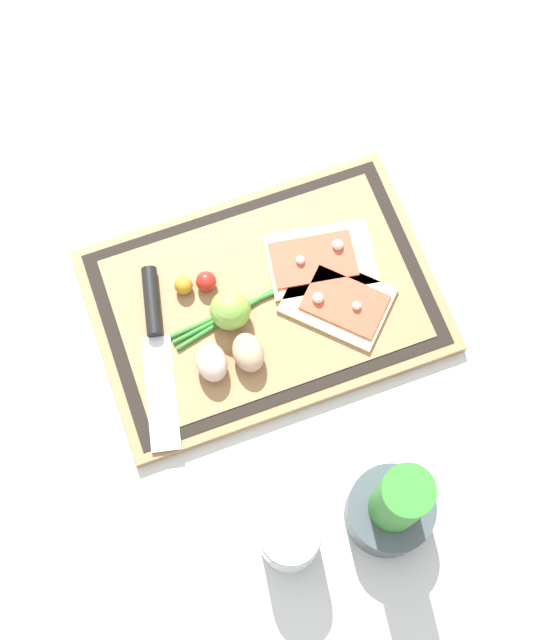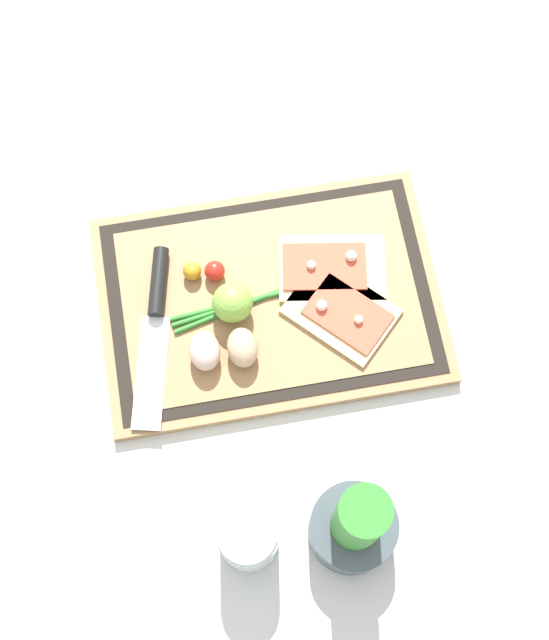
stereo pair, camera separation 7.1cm
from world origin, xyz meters
name	(u,v)px [view 2 (the right image)]	position (x,y,z in m)	size (l,w,h in m)	color
ground_plane	(270,302)	(0.00, 0.00, 0.00)	(6.00, 6.00, 0.00)	silver
cutting_board	(270,300)	(0.00, 0.00, 0.01)	(0.48, 0.33, 0.02)	#997047
pizza_slice_near	(331,267)	(-0.09, -0.03, 0.03)	(0.17, 0.12, 0.02)	#DBBC7F
pizza_slice_far	(342,312)	(-0.10, 0.04, 0.03)	(0.17, 0.17, 0.02)	#DBBC7F
knife	(156,307)	(0.16, -0.01, 0.03)	(0.09, 0.26, 0.02)	silver
egg_brown	(242,348)	(0.05, 0.07, 0.04)	(0.04, 0.06, 0.04)	tan
egg_pink	(205,351)	(0.10, 0.07, 0.04)	(0.04, 0.06, 0.04)	beige
lime	(232,303)	(0.05, 0.01, 0.05)	(0.06, 0.06, 0.06)	#7FB742
cherry_tomato_red	(215,271)	(0.07, -0.05, 0.04)	(0.03, 0.03, 0.03)	red
cherry_tomato_yellow	(192,271)	(0.10, -0.05, 0.03)	(0.03, 0.03, 0.03)	orange
scallion_bunch	(264,299)	(0.01, 0.00, 0.02)	(0.27, 0.07, 0.01)	#2D7528
herb_pot	(355,525)	(-0.05, 0.34, 0.08)	(0.11, 0.11, 0.22)	#3D474C
sauce_jar	(248,538)	(0.08, 0.33, 0.05)	(0.08, 0.08, 0.11)	silver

